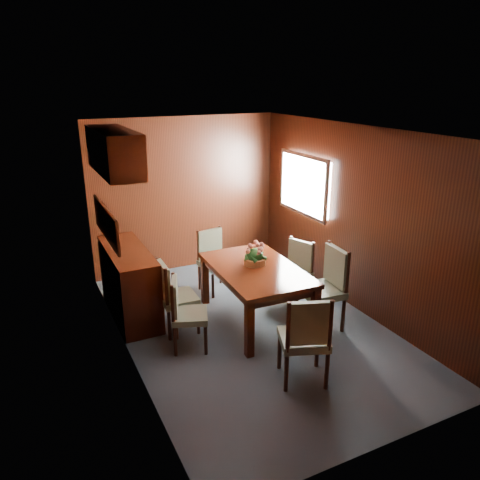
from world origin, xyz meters
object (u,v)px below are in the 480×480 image
sideboard (129,282)px  chair_left_near (184,310)px  chair_head (306,335)px  dining_table (256,275)px  flower_centerpiece (255,253)px  chair_right_near (327,283)px

sideboard → chair_left_near: 1.12m
sideboard → chair_head: chair_head is taller
dining_table → flower_centerpiece: size_ratio=5.27×
sideboard → chair_left_near: size_ratio=1.63×
chair_right_near → chair_head: 1.24m
sideboard → chair_right_near: bearing=-32.8°
sideboard → dining_table: 1.64m
chair_right_near → chair_head: chair_right_near is taller
chair_left_near → chair_head: size_ratio=0.87×
flower_centerpiece → sideboard: bearing=151.8°
dining_table → chair_right_near: bearing=-32.9°
chair_left_near → chair_head: bearing=57.1°
sideboard → chair_left_near: bearing=-71.1°
chair_left_near → sideboard: bearing=-140.3°
chair_head → sideboard: bearing=139.6°
chair_right_near → chair_head: size_ratio=1.05×
chair_left_near → chair_right_near: bearing=101.2°
flower_centerpiece → chair_head: bearing=-97.9°
dining_table → chair_left_near: 1.05m
dining_table → sideboard: bearing=150.4°
flower_centerpiece → chair_left_near: bearing=-164.1°
chair_left_near → chair_head: 1.44m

